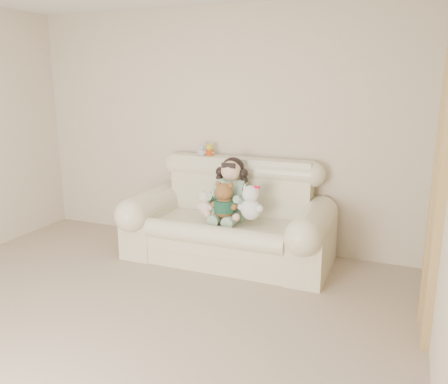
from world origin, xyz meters
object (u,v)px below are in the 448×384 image
at_px(brown_teddy, 225,197).
at_px(cream_teddy, 205,201).
at_px(sofa, 228,212).
at_px(white_cat, 251,199).
at_px(seated_child, 231,188).

height_order(brown_teddy, cream_teddy, brown_teddy).
distance_m(sofa, cream_teddy, 0.27).
bearing_deg(white_cat, seated_child, 153.48).
relative_size(brown_teddy, cream_teddy, 1.43).
relative_size(sofa, seated_child, 3.19).
height_order(seated_child, cream_teddy, seated_child).
distance_m(white_cat, cream_teddy, 0.48).
xyz_separation_m(sofa, seated_child, (0.01, 0.08, 0.23)).
bearing_deg(seated_child, brown_teddy, -83.78).
xyz_separation_m(brown_teddy, cream_teddy, (-0.21, 0.01, -0.06)).
xyz_separation_m(seated_child, cream_teddy, (-0.20, -0.21, -0.10)).
relative_size(seated_child, cream_teddy, 2.19).
distance_m(seated_child, white_cat, 0.33).
relative_size(brown_teddy, white_cat, 1.03).
xyz_separation_m(sofa, cream_teddy, (-0.19, -0.13, 0.13)).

